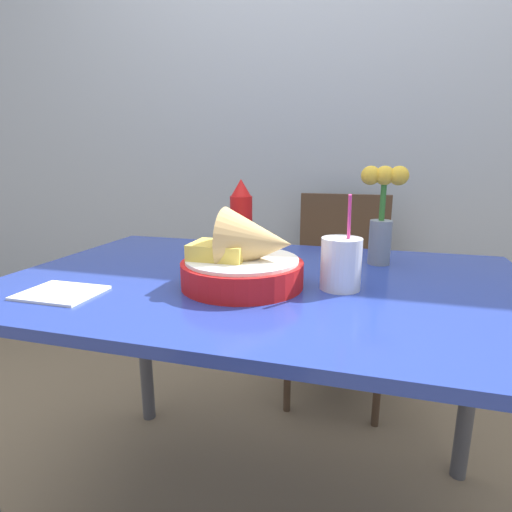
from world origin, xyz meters
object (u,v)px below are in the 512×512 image
drink_cup (341,265)px  food_basket (247,259)px  chair_far_window (340,278)px  ketchup_bottle (241,221)px  flower_vase (382,211)px

drink_cup → food_basket: bearing=-169.7°
chair_far_window → food_basket: size_ratio=3.13×
chair_far_window → drink_cup: size_ratio=4.09×
ketchup_bottle → drink_cup: ketchup_bottle is taller
food_basket → ketchup_bottle: ketchup_bottle is taller
chair_far_window → food_basket: food_basket is taller
ketchup_bottle → flower_vase: size_ratio=0.86×
drink_cup → flower_vase: 0.29m
chair_far_window → flower_vase: size_ratio=3.27×
ketchup_bottle → drink_cup: size_ratio=1.08×
chair_far_window → ketchup_bottle: size_ratio=3.79×
chair_far_window → food_basket: 0.97m
food_basket → drink_cup: bearing=10.3°
flower_vase → chair_far_window: bearing=102.7°
food_basket → drink_cup: (0.21, 0.04, -0.01)m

